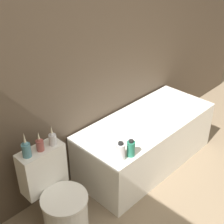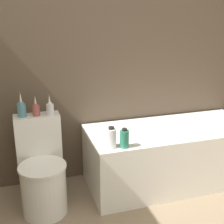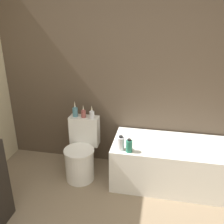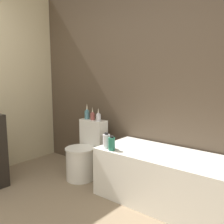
% 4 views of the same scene
% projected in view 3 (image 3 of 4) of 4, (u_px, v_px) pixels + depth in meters
% --- Properties ---
extents(wall_back_tiled, '(6.40, 0.06, 2.60)m').
position_uv_depth(wall_back_tiled, '(121.00, 72.00, 3.30)').
color(wall_back_tiled, brown).
rests_on(wall_back_tiled, ground_plane).
extents(bathtub, '(1.57, 0.67, 0.55)m').
position_uv_depth(bathtub, '(177.00, 164.00, 3.21)').
color(bathtub, white).
rests_on(bathtub, ground).
extents(toilet, '(0.38, 0.54, 0.76)m').
position_uv_depth(toilet, '(81.00, 154.00, 3.36)').
color(toilet, white).
rests_on(toilet, ground).
extents(vase_gold, '(0.07, 0.07, 0.21)m').
position_uv_depth(vase_gold, '(75.00, 111.00, 3.34)').
color(vase_gold, teal).
rests_on(vase_gold, toilet).
extents(vase_silver, '(0.06, 0.06, 0.17)m').
position_uv_depth(vase_silver, '(83.00, 113.00, 3.32)').
color(vase_silver, '#994C47').
rests_on(vase_silver, toilet).
extents(vase_bronze, '(0.06, 0.06, 0.18)m').
position_uv_depth(vase_bronze, '(92.00, 114.00, 3.29)').
color(vase_bronze, silver).
rests_on(vase_bronze, toilet).
extents(shampoo_bottle_tall, '(0.08, 0.08, 0.18)m').
position_uv_depth(shampoo_bottle_tall, '(121.00, 143.00, 2.98)').
color(shampoo_bottle_tall, silver).
rests_on(shampoo_bottle_tall, bathtub).
extents(shampoo_bottle_short, '(0.07, 0.07, 0.16)m').
position_uv_depth(shampoo_bottle_short, '(129.00, 146.00, 2.94)').
color(shampoo_bottle_short, '#267259').
rests_on(shampoo_bottle_short, bathtub).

